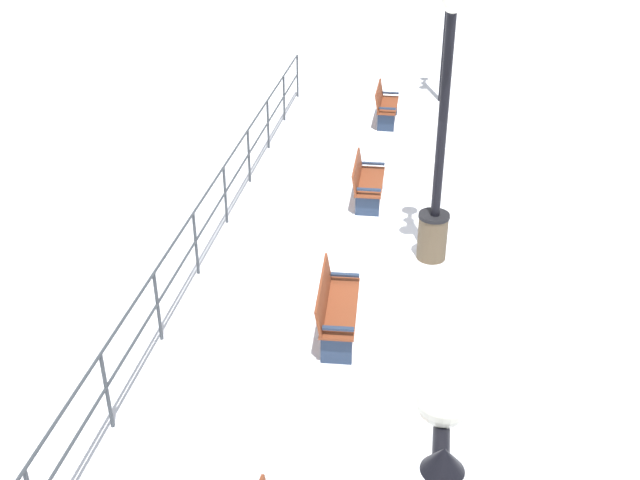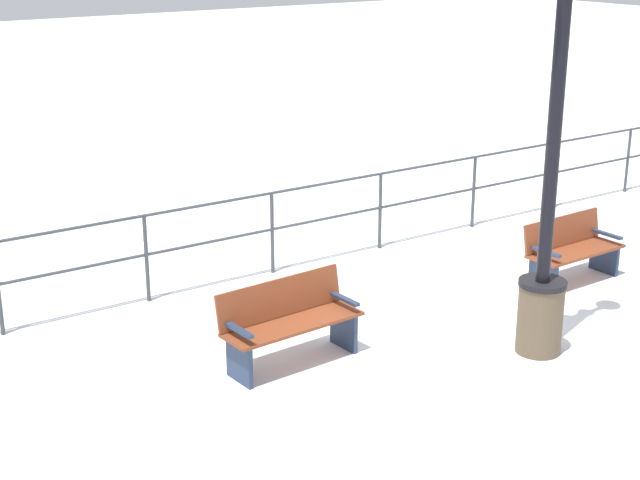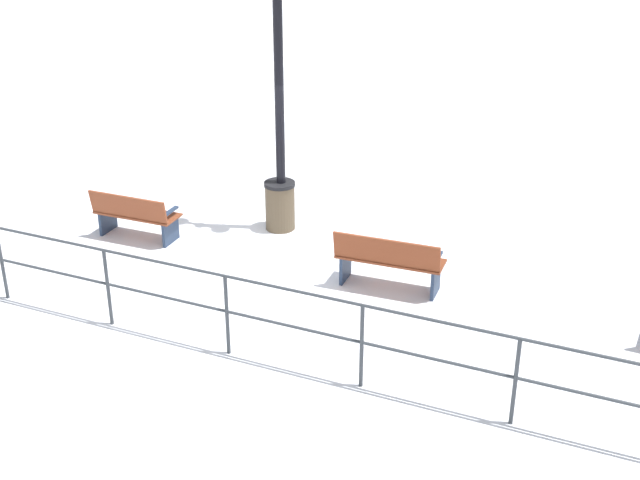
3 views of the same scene
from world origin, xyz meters
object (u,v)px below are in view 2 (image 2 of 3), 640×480
Objects in this scene: bench_second at (289,321)px; trash_bin at (540,316)px; bench_third at (571,249)px; lamppost_middle at (559,69)px.

bench_second reaches higher than trash_bin.
bench_third is 2.41m from trash_bin.
bench_third is 1.71× the size of trash_bin.
lamppost_middle is at bearing -59.83° from trash_bin.
bench_second is at bearing -91.54° from bench_third.
trash_bin is at bearing 57.85° from bench_second.
lamppost_middle reaches higher than bench_third.
trash_bin is at bearing 120.17° from lamppost_middle.
bench_third is (-0.01, 4.42, -0.05)m from bench_second.
lamppost_middle is 2.70m from trash_bin.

